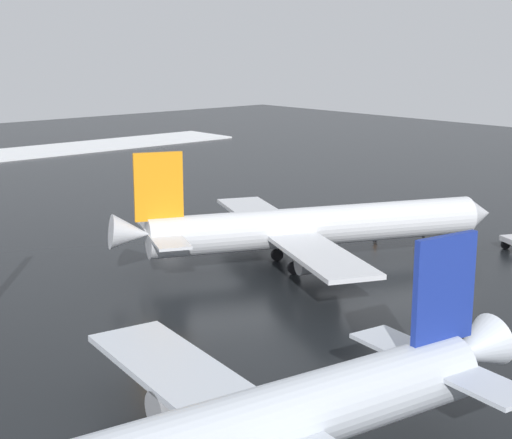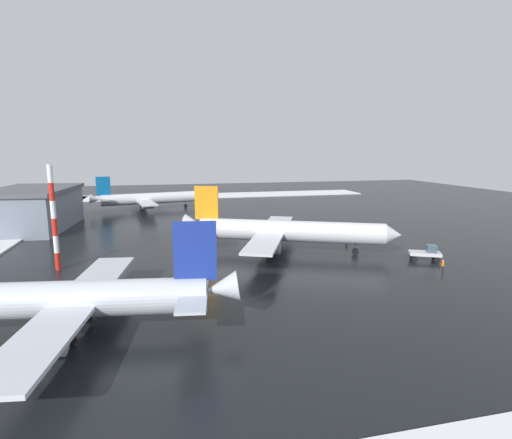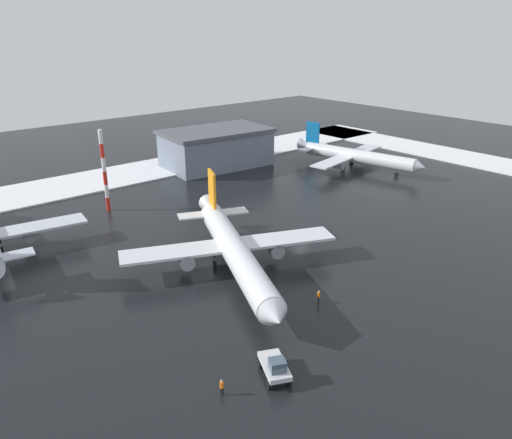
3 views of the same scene
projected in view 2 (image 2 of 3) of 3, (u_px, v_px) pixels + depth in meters
ground_plane at (244, 233)px, 82.04m from camera, size 240.00×240.00×0.00m
snow_bank_left at (207, 196)px, 146.21m from camera, size 14.00×116.00×0.30m
airplane_distant_tail at (284, 231)px, 66.32m from camera, size 29.27×34.50×10.81m
airplane_parked_starboard at (149, 198)px, 112.91m from camera, size 27.12×32.44×9.68m
airplane_far_rear at (52, 300)px, 36.28m from camera, size 29.45×35.33×10.50m
pushback_tug at (427, 253)px, 61.25m from camera, size 3.97×5.10×2.50m
ground_crew_by_nose_gear at (443, 265)px, 55.83m from camera, size 0.36×0.36×1.71m
ground_crew_beside_wing at (347, 238)px, 72.58m from camera, size 0.36×0.36×1.71m
antenna_mast at (54, 218)px, 55.61m from camera, size 0.70×0.70×14.91m
cargo_hangar at (33, 208)px, 85.35m from camera, size 26.20×17.09×8.80m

